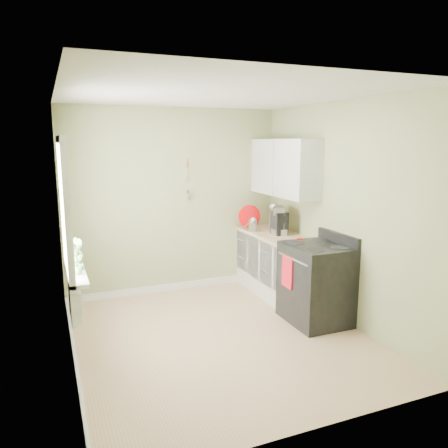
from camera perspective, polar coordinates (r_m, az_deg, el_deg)
name	(u,v)px	position (r m, az deg, el deg)	size (l,w,h in m)	color
floor	(220,338)	(5.19, -0.52, -14.65)	(3.20, 3.60, 0.02)	tan
ceiling	(220,93)	(4.72, -0.57, 16.75)	(3.20, 3.60, 0.02)	white
wall_back	(174,201)	(6.47, -6.51, 2.97)	(3.20, 0.02, 2.70)	tan
wall_left	(64,233)	(4.44, -20.21, -1.16)	(0.02, 3.60, 2.70)	tan
wall_right	(341,213)	(5.56, 15.06, 1.41)	(0.02, 3.60, 2.70)	tan
base_cabinets	(278,266)	(6.41, 7.01, -5.48)	(0.60, 1.60, 0.87)	white
countertop	(278,236)	(6.29, 7.02, -1.51)	(0.64, 1.60, 0.04)	#D3AF81
upper_cabinets	(284,168)	(6.32, 7.85, 7.31)	(0.35, 1.40, 0.80)	white
window	(64,208)	(4.71, -20.19, 1.95)	(0.06, 1.14, 1.44)	white
window_sill	(76,271)	(4.85, -18.82, -5.84)	(0.18, 1.14, 0.04)	white
radiator	(75,303)	(4.90, -18.90, -9.73)	(0.12, 0.50, 0.35)	white
wall_utensils	(188,186)	(6.47, -4.76, 4.92)	(0.02, 0.14, 0.58)	#D3AF81
stove	(316,283)	(5.56, 11.97, -7.53)	(0.71, 0.80, 1.10)	black
stand_mixer	(278,221)	(6.30, 7.04, 0.41)	(0.33, 0.40, 0.44)	#B2B2B7
kettle	(253,224)	(6.44, 3.80, -0.04)	(0.21, 0.12, 0.21)	silver
coffee_maker	(279,224)	(6.23, 7.22, 0.00)	(0.19, 0.21, 0.33)	black
red_tray	(249,216)	(6.68, 3.34, 0.99)	(0.35, 0.35, 0.02)	#A80607
jar	(300,242)	(5.66, 9.83, -2.33)	(0.08, 0.08, 0.08)	#A29386
plant_a	(77,259)	(4.61, -18.66, -4.31)	(0.17, 0.12, 0.33)	#476B34
plant_b	(76,255)	(4.79, -18.82, -3.79)	(0.18, 0.14, 0.32)	#476B34
plant_c	(74,249)	(5.13, -19.06, -3.06)	(0.16, 0.16, 0.29)	#476B34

